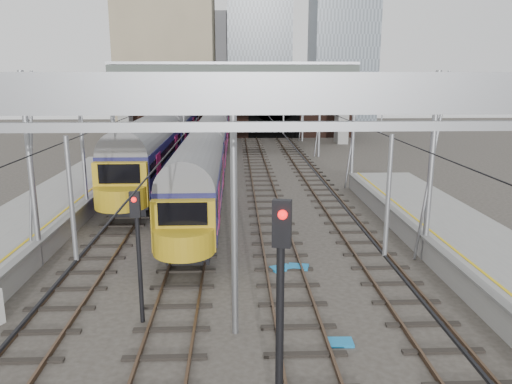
{
  "coord_description": "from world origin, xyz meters",
  "views": [
    {
      "loc": [
        0.05,
        -12.11,
        7.82
      ],
      "look_at": [
        1.01,
        10.9,
        2.4
      ],
      "focal_mm": 35.0,
      "sensor_mm": 36.0,
      "label": 1
    }
  ],
  "objects_px": {
    "train_main": "(214,132)",
    "signal_near_centre": "(280,293)",
    "train_second": "(184,121)",
    "signal_near_left": "(138,240)"
  },
  "relations": [
    {
      "from": "train_main",
      "to": "signal_near_centre",
      "type": "relative_size",
      "value": 11.1
    },
    {
      "from": "train_second",
      "to": "signal_near_centre",
      "type": "relative_size",
      "value": 12.51
    },
    {
      "from": "train_second",
      "to": "signal_near_left",
      "type": "distance_m",
      "value": 44.78
    },
    {
      "from": "signal_near_centre",
      "to": "train_main",
      "type": "bearing_deg",
      "value": 107.67
    },
    {
      "from": "train_second",
      "to": "train_main",
      "type": "bearing_deg",
      "value": -69.91
    },
    {
      "from": "train_main",
      "to": "signal_near_centre",
      "type": "distance_m",
      "value": 39.09
    },
    {
      "from": "signal_near_left",
      "to": "signal_near_centre",
      "type": "relative_size",
      "value": 0.81
    },
    {
      "from": "train_main",
      "to": "signal_near_left",
      "type": "relative_size",
      "value": 13.68
    },
    {
      "from": "train_main",
      "to": "signal_near_left",
      "type": "height_order",
      "value": "train_main"
    },
    {
      "from": "train_main",
      "to": "signal_near_left",
      "type": "bearing_deg",
      "value": -91.72
    }
  ]
}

